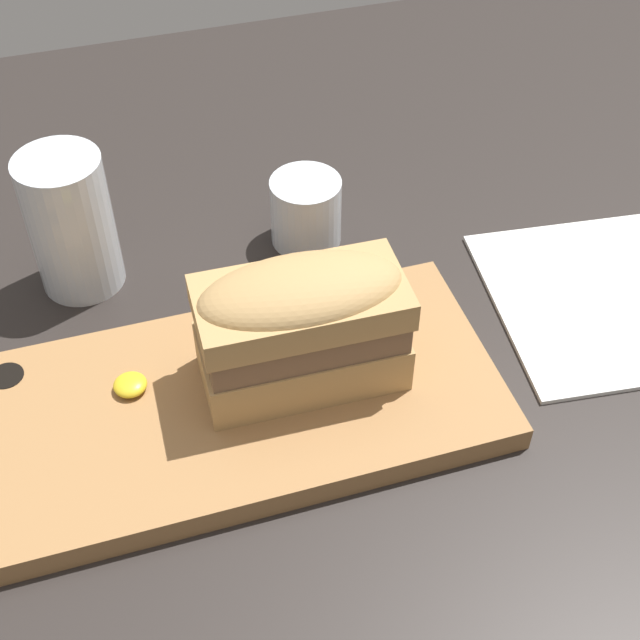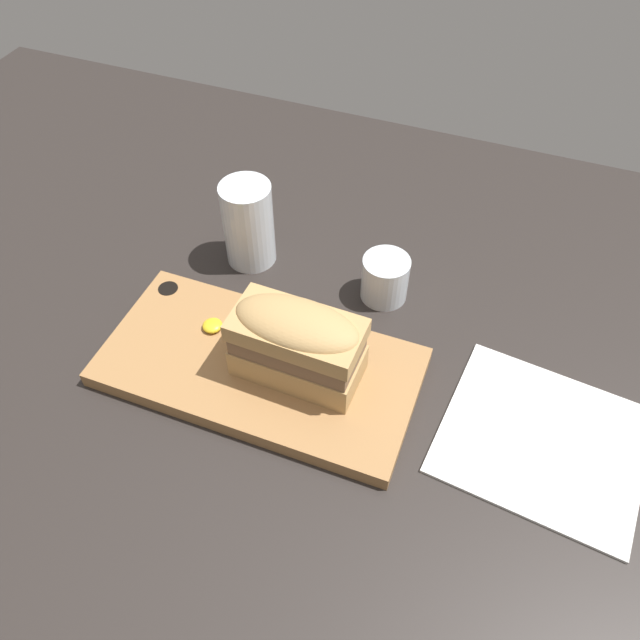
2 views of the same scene
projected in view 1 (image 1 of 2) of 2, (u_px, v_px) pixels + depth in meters
The scene contains 7 objects.
dining_table at pixel (159, 381), 68.79cm from camera, with size 152.45×105.48×2.00cm.
serving_board at pixel (240, 402), 64.68cm from camera, with size 37.26×18.44×2.10cm.
sandwich at pixel (301, 322), 61.48cm from camera, with size 14.62×7.59×9.94cm.
mustard_dollop at pixel (130, 385), 63.88cm from camera, with size 2.43×2.43×0.97cm.
water_glass at pixel (73, 231), 71.73cm from camera, with size 6.85×6.85×12.12cm.
wine_glass at pixel (306, 213), 77.16cm from camera, with size 6.16×6.16×6.20cm.
napkin at pixel (621, 296), 73.71cm from camera, with size 23.25×21.46×0.40cm.
Camera 1 is at (-1.25, -46.65, 53.26)cm, focal length 50.00 mm.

